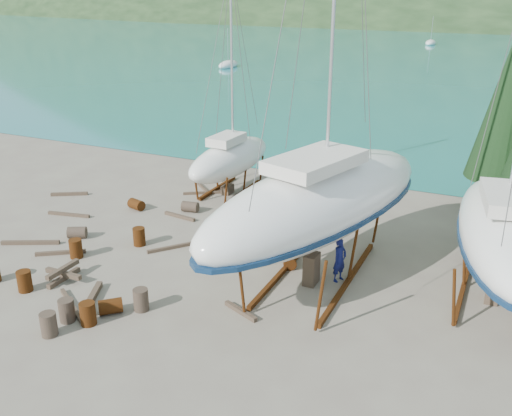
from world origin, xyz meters
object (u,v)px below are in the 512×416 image
at_px(large_sailboat_far, 503,231).
at_px(worker, 340,260).
at_px(small_sailboat_shore, 230,158).
at_px(large_sailboat_near, 319,200).

relative_size(large_sailboat_far, worker, 8.94).
distance_m(small_sailboat_shore, worker, 12.26).
bearing_deg(large_sailboat_near, worker, 20.66).
bearing_deg(small_sailboat_shore, worker, -37.57).
distance_m(large_sailboat_near, large_sailboat_far, 7.12).
height_order(large_sailboat_near, worker, large_sailboat_near).
height_order(large_sailboat_far, worker, large_sailboat_far).
bearing_deg(worker, large_sailboat_near, 116.10).
bearing_deg(large_sailboat_far, worker, -176.26).
distance_m(large_sailboat_near, worker, 2.70).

